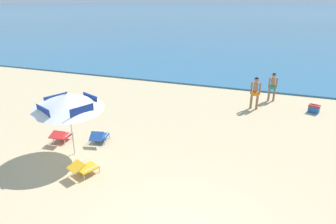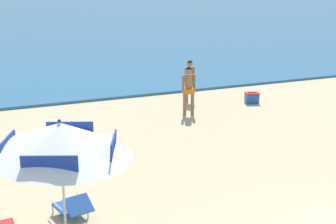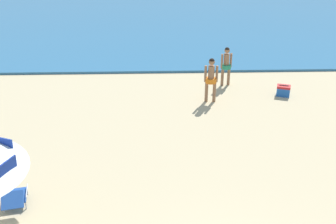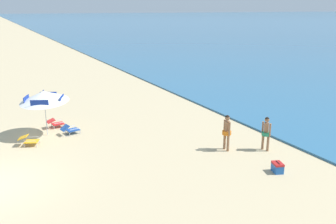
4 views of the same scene
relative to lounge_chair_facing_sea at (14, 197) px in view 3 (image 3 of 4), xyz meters
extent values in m
cube|color=navy|center=(0.43, -1.40, 1.64)|extent=(0.37, 0.80, 0.30)
cube|color=#1E4799|center=(-0.03, 0.14, -0.07)|extent=(0.63, 0.70, 0.04)
cube|color=#1E4799|center=(0.06, -0.26, 0.13)|extent=(0.56, 0.46, 0.26)
cylinder|color=silver|center=(-0.33, 0.37, -0.18)|extent=(0.03, 0.03, 0.18)
cylinder|color=silver|center=(0.15, 0.47, -0.18)|extent=(0.03, 0.03, 0.18)
cylinder|color=silver|center=(-0.21, -0.19, -0.18)|extent=(0.03, 0.03, 0.18)
cylinder|color=silver|center=(0.27, -0.08, -0.18)|extent=(0.03, 0.03, 0.18)
cylinder|color=silver|center=(-0.30, 0.08, 0.05)|extent=(0.14, 0.53, 0.02)
cylinder|color=silver|center=(0.24, 0.20, 0.05)|extent=(0.14, 0.53, 0.02)
cylinder|color=#8C6042|center=(5.48, 5.88, 0.14)|extent=(0.12, 0.12, 0.81)
cylinder|color=#8C6042|center=(5.19, 5.90, 0.14)|extent=(0.12, 0.12, 0.81)
cylinder|color=orange|center=(5.34, 5.89, 0.56)|extent=(0.40, 0.40, 0.17)
cylinder|color=#8C6042|center=(5.34, 5.89, 0.83)|extent=(0.22, 0.22, 0.57)
cylinder|color=#8C6042|center=(5.54, 5.88, 0.81)|extent=(0.09, 0.09, 0.61)
cylinder|color=#8C6042|center=(5.13, 5.90, 0.81)|extent=(0.09, 0.09, 0.61)
sphere|color=#8C6042|center=(5.34, 5.89, 1.26)|extent=(0.22, 0.22, 0.22)
sphere|color=black|center=(5.34, 5.89, 1.28)|extent=(0.20, 0.20, 0.20)
cylinder|color=#8C6042|center=(6.00, 7.43, 0.12)|extent=(0.11, 0.11, 0.77)
cylinder|color=#8C6042|center=(6.27, 7.50, 0.12)|extent=(0.11, 0.11, 0.77)
cylinder|color=#23845B|center=(6.14, 7.46, 0.52)|extent=(0.38, 0.38, 0.16)
cylinder|color=#8C6042|center=(6.14, 7.46, 0.77)|extent=(0.21, 0.21, 0.54)
cylinder|color=#8C6042|center=(5.95, 7.41, 0.76)|extent=(0.08, 0.08, 0.58)
cylinder|color=#8C6042|center=(6.32, 7.51, 0.76)|extent=(0.08, 0.08, 0.58)
sphere|color=#8C6042|center=(6.14, 7.46, 1.18)|extent=(0.21, 0.21, 0.21)
sphere|color=black|center=(6.14, 7.46, 1.21)|extent=(0.19, 0.19, 0.19)
cube|color=#1E56A8|center=(8.17, 6.34, -0.11)|extent=(0.56, 0.47, 0.32)
cube|color=red|center=(8.17, 6.34, 0.09)|extent=(0.58, 0.49, 0.08)
cylinder|color=black|center=(8.17, 6.34, 0.15)|extent=(0.33, 0.13, 0.02)
camera|label=1|loc=(5.90, -8.39, 4.93)|focal=30.44mm
camera|label=2|loc=(-1.80, -8.78, 4.32)|focal=52.94mm
camera|label=3|loc=(3.35, -8.03, 6.05)|focal=44.61mm
camera|label=4|loc=(18.09, -3.39, 5.98)|focal=39.16mm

